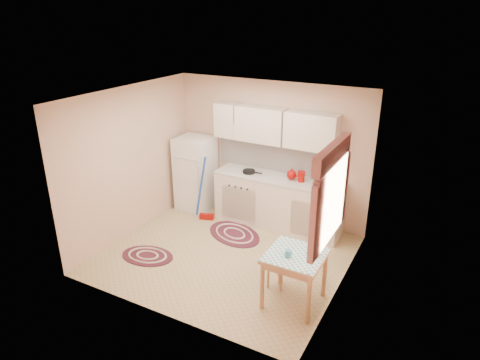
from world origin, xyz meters
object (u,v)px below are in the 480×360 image
object	(u,v)px
base_cabinets	(278,203)
stool	(276,274)
fridge	(196,174)
table	(294,279)

from	to	relation	value
base_cabinets	stool	distance (m)	1.86
fridge	table	size ratio (longest dim) A/B	1.94
fridge	table	bearing A→B (deg)	-33.81
table	stool	bearing A→B (deg)	151.28
base_cabinets	stool	size ratio (longest dim) A/B	5.36
stool	table	bearing A→B (deg)	-28.72
fridge	base_cabinets	size ratio (longest dim) A/B	0.62
base_cabinets	stool	xyz separation A→B (m)	(0.72, -1.70, -0.23)
fridge	base_cabinets	xyz separation A→B (m)	(1.69, 0.05, -0.26)
base_cabinets	table	xyz separation A→B (m)	(1.05, -1.88, -0.08)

